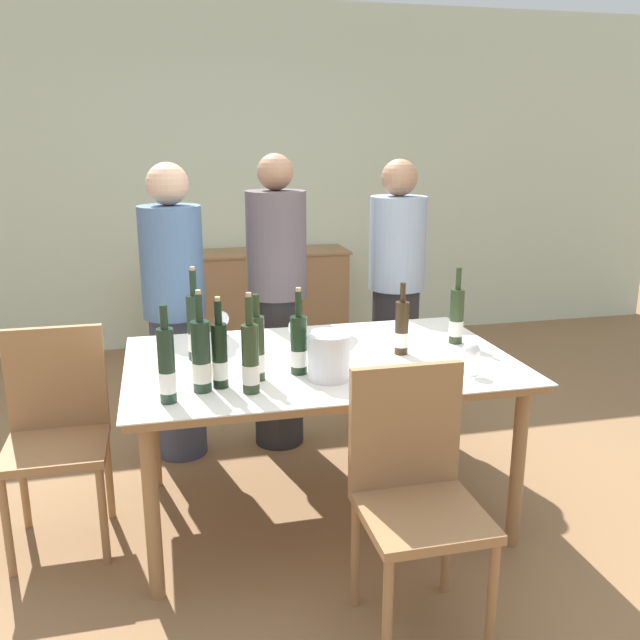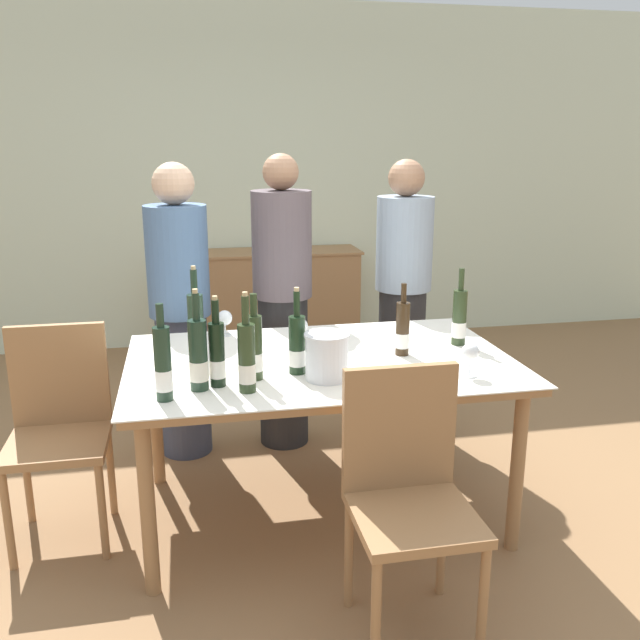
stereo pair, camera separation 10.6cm
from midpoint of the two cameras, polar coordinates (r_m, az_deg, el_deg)
ground_plane at (r=3.37m, az=-0.94°, el=-15.83°), size 12.00×12.00×0.00m
back_wall at (r=5.82m, az=-7.48°, el=11.70°), size 8.00×0.10×2.80m
sideboard_cabinet at (r=5.69m, az=-5.82°, el=1.65°), size 1.51×0.46×0.83m
dining_table at (r=3.07m, az=-1.00°, el=-4.48°), size 1.71×1.10×0.77m
ice_bucket at (r=2.76m, az=-0.33°, el=-2.97°), size 0.19×0.19×0.19m
wine_bottle_0 at (r=3.06m, az=-11.45°, el=-0.69°), size 0.07×0.07×0.42m
wine_bottle_1 at (r=2.70m, az=-9.56°, el=-3.02°), size 0.06×0.06×0.37m
wine_bottle_2 at (r=2.76m, az=-6.44°, el=-2.46°), size 0.07×0.07×0.36m
wine_bottle_3 at (r=2.67m, az=-11.11°, el=-3.14°), size 0.07×0.07×0.41m
wine_bottle_4 at (r=3.30m, az=10.52°, el=0.23°), size 0.07×0.07×0.37m
wine_bottle_5 at (r=2.58m, az=-13.94°, el=-3.88°), size 0.06×0.06×0.38m
wine_bottle_6 at (r=2.83m, az=-2.88°, el=-2.19°), size 0.07×0.07×0.37m
wine_bottle_7 at (r=2.63m, az=-7.04°, el=-3.31°), size 0.07×0.07×0.40m
wine_bottle_8 at (r=3.10m, az=5.92°, el=-0.76°), size 0.06×0.06×0.33m
wine_glass_0 at (r=3.17m, az=-2.86°, el=-0.65°), size 0.09×0.09×0.15m
wine_glass_1 at (r=2.87m, az=11.58°, el=-2.61°), size 0.07×0.07×0.14m
wine_glass_2 at (r=3.40m, az=-9.18°, el=0.03°), size 0.08×0.08×0.13m
chair_near_front at (r=2.49m, az=6.69°, el=-13.38°), size 0.42×0.42×0.95m
chair_left_end at (r=3.19m, az=-22.19°, el=-7.99°), size 0.42×0.42×0.94m
person_host at (r=3.74m, az=-12.93°, el=0.46°), size 0.33×0.33×1.61m
person_guest_left at (r=3.79m, az=-4.42°, el=1.30°), size 0.33×0.33×1.65m
person_guest_right at (r=4.06m, az=5.67°, el=1.92°), size 0.33×0.33×1.62m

